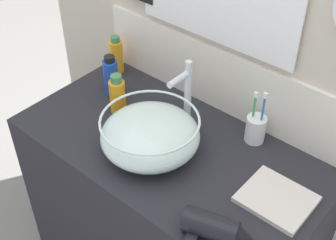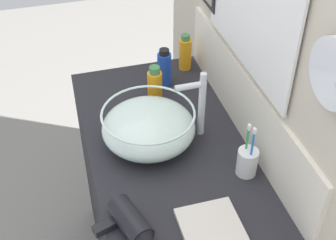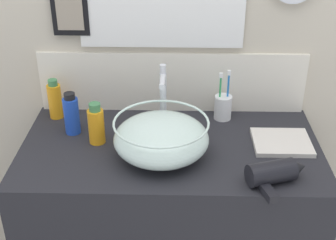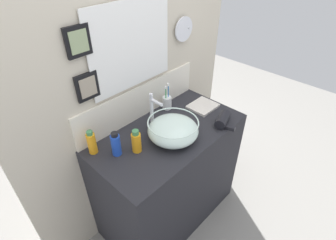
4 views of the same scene
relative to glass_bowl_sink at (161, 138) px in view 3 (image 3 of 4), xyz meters
The scene contains 10 objects.
vanity_counter 0.49m from the glass_bowl_sink, 64.47° to the left, with size 1.02×0.54×0.84m, color #232328.
back_panel 0.50m from the glass_bowl_sink, 85.54° to the left, with size 1.72×0.10×2.51m.
glass_bowl_sink is the anchor object (origin of this frame).
faucet 0.19m from the glass_bowl_sink, 90.00° to the left, with size 0.02×0.11×0.25m.
hair_drier 0.37m from the glass_bowl_sink, 21.22° to the right, with size 0.20×0.17×0.07m.
toothbrush_cup 0.34m from the glass_bowl_sink, 49.61° to the left, with size 0.06×0.06×0.19m.
spray_bottle 0.48m from the glass_bowl_sink, 147.94° to the left, with size 0.05×0.05×0.15m.
shampoo_bottle 0.35m from the glass_bowl_sink, 156.04° to the left, with size 0.05×0.05×0.15m.
lotion_bottle 0.24m from the glass_bowl_sink, 160.43° to the left, with size 0.05×0.05×0.15m.
hand_towel 0.42m from the glass_bowl_sink, 10.95° to the left, with size 0.19×0.17×0.02m, color silver.
Camera 3 is at (0.02, -1.34, 1.70)m, focal length 50.00 mm.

